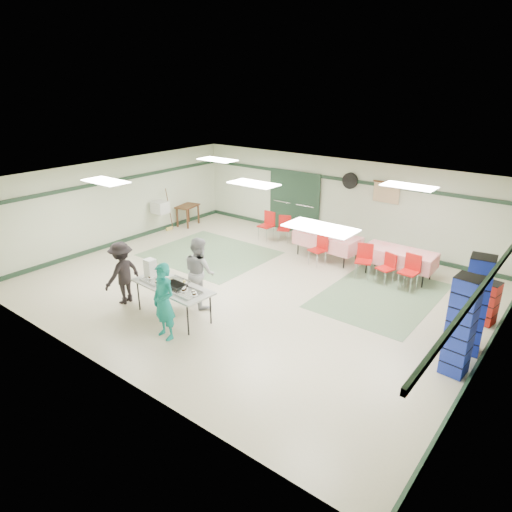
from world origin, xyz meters
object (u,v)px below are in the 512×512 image
Objects in this scene: serving_table at (172,287)px; volunteer_grey at (199,272)px; crate_stack_blue_a at (461,327)px; printer_table at (188,208)px; chair_b at (364,257)px; chair_a at (388,265)px; chair_d at (320,247)px; chair_c at (411,268)px; volunteer_dark at (122,273)px; dining_table_a at (399,257)px; crate_stack_blue_b at (475,305)px; volunteer_teal at (164,302)px; chair_loose_a at (284,226)px; chair_loose_b at (268,223)px; office_printer at (160,207)px; crate_stack_red at (488,303)px; dining_table_b at (327,240)px; broom at (169,209)px.

volunteer_grey reaches higher than serving_table.
printer_table is (-10.30, 3.32, -0.32)m from crate_stack_blue_a.
chair_a is at bearing -18.56° from chair_b.
chair_d is at bearing -14.82° from printer_table.
chair_c is at bearing -17.49° from chair_b.
volunteer_dark is at bearing -145.40° from chair_b.
dining_table_a is 3.66m from crate_stack_blue_b.
volunteer_dark is 7.07m from chair_c.
volunteer_teal is at bearing 126.47° from volunteer_grey.
chair_loose_b reaches higher than chair_loose_a.
office_printer is at bearing 169.88° from chair_b.
volunteer_grey is (0.04, 0.81, 0.11)m from serving_table.
office_printer is (-3.22, -1.79, 0.37)m from chair_loose_b.
dining_table_a is 2.05× the size of chair_c.
chair_c is at bearing 160.47° from crate_stack_red.
crate_stack_red is (7.08, -1.55, -0.09)m from chair_loose_b.
office_printer is at bearing -160.64° from dining_table_b.
serving_table is 6.09m from dining_table_a.
crate_stack_red is (2.48, -1.26, -0.08)m from dining_table_a.
volunteer_grey is 4.89m from chair_a.
volunteer_grey is 4.99m from chair_loose_b.
crate_stack_blue_b is (3.22, -2.09, 0.44)m from chair_b.
crate_stack_blue_b is at bearing -50.60° from chair_loose_a.
volunteer_dark is 1.61× the size of chair_loose_b.
volunteer_grey reaches higher than chair_b.
crate_stack_red is (5.05, 4.69, -0.33)m from volunteer_teal.
printer_table is (-3.76, -0.71, 0.11)m from chair_loose_a.
chair_d is 5.50m from crate_stack_blue_a.
broom is (-4.81, 4.23, 0.05)m from serving_table.
chair_d reaches higher than dining_table_a.
dining_table_a is at bearing -31.74° from chair_loose_a.
crate_stack_blue_a is at bearing -51.09° from chair_c.
chair_d reaches higher than serving_table.
chair_d is 0.46× the size of crate_stack_blue_a.
volunteer_teal is 6.88m from office_printer.
chair_a is 0.86× the size of chair_loose_b.
dining_table_b is at bearing 164.95° from crate_stack_red.
chair_d is 2.63m from chair_loose_b.
chair_c is (3.08, 5.38, -0.26)m from volunteer_teal.
chair_c is at bearing 20.05° from chair_a.
dining_table_b is at bearing 179.36° from dining_table_a.
volunteer_dark is 7.59m from crate_stack_blue_b.
dining_table_a is at bearing -9.78° from printer_table.
serving_table reaches higher than printer_table.
printer_table is 1.89× the size of office_printer.
serving_table is 5.92m from chair_c.
chair_d reaches higher than dining_table_b.
chair_loose_b is (-5.12, 0.85, 0.02)m from chair_c.
office_printer is (-7.82, -1.50, 0.37)m from dining_table_a.
chair_loose_a is (-1.95, 1.04, -0.02)m from chair_d.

